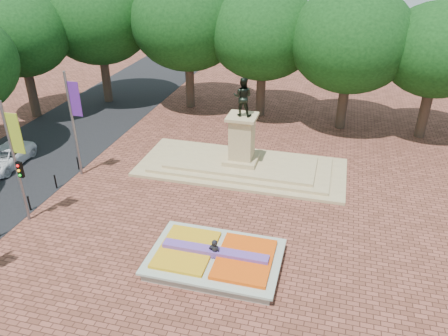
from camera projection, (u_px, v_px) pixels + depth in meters
The scene contains 9 objects.
ground at pixel (207, 237), 23.15m from camera, with size 90.00×90.00×0.00m, color brown.
asphalt_street at pixel (25, 162), 30.84m from camera, with size 9.00×90.00×0.02m, color black.
flower_bed at pixel (216, 258), 21.03m from camera, with size 6.30×4.30×0.91m.
monument at pixel (241, 157), 29.57m from camera, with size 14.00×6.00×6.40m.
tree_row_back at pixel (299, 42), 34.86m from camera, with size 44.80×8.80×10.43m.
banner_poles at pixel (12, 161), 22.52m from camera, with size 0.88×11.17×7.00m.
bollard_row at pixel (14, 215), 24.06m from camera, with size 0.12×13.12×0.98m.
van at pixel (4, 158), 29.96m from camera, with size 2.24×4.86×1.35m, color white.
pedestrian at pixel (215, 253), 20.75m from camera, with size 0.57×0.37×1.56m, color black.
Camera 1 is at (5.69, -17.87, 14.08)m, focal length 35.00 mm.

